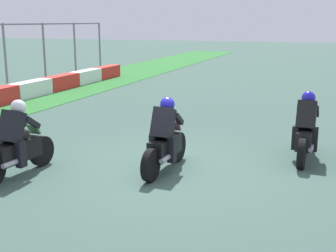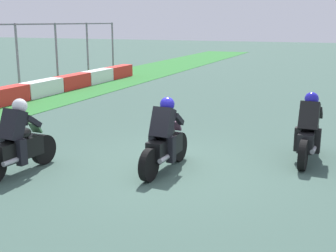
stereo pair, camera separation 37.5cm
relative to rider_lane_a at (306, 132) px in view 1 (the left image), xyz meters
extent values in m
plane|color=#3A544A|center=(-1.56, 2.63, -0.62)|extent=(120.00, 120.00, 0.00)
cube|color=white|center=(4.98, 10.90, -0.30)|extent=(2.14, 0.60, 0.64)
cube|color=red|center=(7.16, 10.90, -0.30)|extent=(2.14, 0.60, 0.64)
cube|color=white|center=(9.34, 10.90, -0.30)|extent=(2.14, 0.60, 0.64)
cube|color=red|center=(11.53, 10.90, -0.30)|extent=(2.14, 0.60, 0.64)
cylinder|color=slate|center=(5.20, 12.23, 0.84)|extent=(0.10, 0.10, 2.92)
cylinder|color=slate|center=(7.91, 12.23, 0.84)|extent=(0.10, 0.10, 2.92)
cylinder|color=slate|center=(10.62, 12.23, 0.84)|extent=(0.10, 0.10, 2.92)
cylinder|color=slate|center=(13.33, 12.23, 0.84)|extent=(0.10, 0.10, 2.92)
cylinder|color=black|center=(0.70, -0.02, -0.30)|extent=(0.64, 0.16, 0.64)
cylinder|color=black|center=(-0.70, 0.02, -0.30)|extent=(0.64, 0.16, 0.64)
cube|color=black|center=(0.00, 0.00, -0.12)|extent=(1.11, 0.35, 0.40)
ellipsoid|color=black|center=(0.10, 0.00, 0.18)|extent=(0.49, 0.31, 0.24)
cube|color=red|center=(-0.51, 0.02, -0.10)|extent=(0.06, 0.16, 0.08)
cylinder|color=#A5A5AD|center=(-0.35, -0.15, -0.25)|extent=(0.42, 0.11, 0.10)
cube|color=black|center=(-0.10, 0.00, 0.40)|extent=(0.50, 0.41, 0.66)
sphere|color=#201EB6|center=(0.12, 0.00, 0.74)|extent=(0.31, 0.31, 0.30)
cube|color=#705659|center=(0.50, -0.01, 0.22)|extent=(0.16, 0.26, 0.23)
cube|color=black|center=(-0.11, 0.21, -0.12)|extent=(0.18, 0.15, 0.52)
cube|color=black|center=(-0.12, -0.19, -0.12)|extent=(0.18, 0.15, 0.52)
cube|color=black|center=(0.29, 0.17, 0.42)|extent=(0.39, 0.11, 0.31)
cube|color=black|center=(0.28, -0.19, 0.42)|extent=(0.39, 0.11, 0.31)
cylinder|color=black|center=(-1.07, 2.61, -0.30)|extent=(0.65, 0.17, 0.64)
cylinder|color=black|center=(-2.47, 2.68, -0.30)|extent=(0.65, 0.17, 0.64)
cube|color=black|center=(-1.77, 2.64, -0.12)|extent=(1.11, 0.37, 0.40)
ellipsoid|color=black|center=(-1.67, 2.64, 0.18)|extent=(0.49, 0.32, 0.24)
cube|color=red|center=(-2.28, 2.67, -0.10)|extent=(0.07, 0.16, 0.08)
cylinder|color=#A5A5AD|center=(-2.13, 2.50, -0.25)|extent=(0.42, 0.12, 0.10)
cube|color=black|center=(-1.87, 2.65, 0.40)|extent=(0.50, 0.42, 0.66)
sphere|color=#201EB6|center=(-1.65, 2.64, 0.74)|extent=(0.31, 0.31, 0.30)
cube|color=#7D546E|center=(-1.27, 2.62, 0.22)|extent=(0.17, 0.27, 0.23)
cube|color=black|center=(-1.88, 2.85, -0.12)|extent=(0.19, 0.15, 0.52)
cube|color=black|center=(-1.90, 2.45, -0.12)|extent=(0.19, 0.15, 0.52)
cube|color=black|center=(-1.48, 2.81, 0.42)|extent=(0.39, 0.12, 0.31)
cube|color=black|center=(-1.50, 2.45, 0.42)|extent=(0.39, 0.12, 0.31)
cylinder|color=black|center=(-2.36, 5.21, -0.30)|extent=(0.65, 0.20, 0.64)
cube|color=black|center=(-3.05, 5.28, -0.12)|extent=(1.12, 0.42, 0.40)
ellipsoid|color=black|center=(-2.95, 5.27, 0.18)|extent=(0.50, 0.34, 0.24)
cylinder|color=#A5A5AD|center=(-3.42, 5.15, -0.25)|extent=(0.43, 0.14, 0.10)
cube|color=black|center=(-3.15, 5.28, 0.40)|extent=(0.52, 0.44, 0.66)
sphere|color=silver|center=(-2.93, 5.27, 0.74)|extent=(0.33, 0.33, 0.30)
cube|color=#4B804F|center=(-2.56, 5.23, 0.22)|extent=(0.18, 0.27, 0.23)
cube|color=black|center=(-3.16, 5.49, -0.12)|extent=(0.19, 0.16, 0.52)
cube|color=black|center=(-3.19, 5.09, -0.12)|extent=(0.19, 0.16, 0.52)
cube|color=black|center=(-2.76, 5.43, 0.42)|extent=(0.39, 0.13, 0.31)
cube|color=black|center=(-2.79, 5.07, 0.42)|extent=(0.39, 0.13, 0.31)
camera|label=1|loc=(-10.00, -0.39, 2.37)|focal=47.87mm
camera|label=2|loc=(-9.87, -0.74, 2.37)|focal=47.87mm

